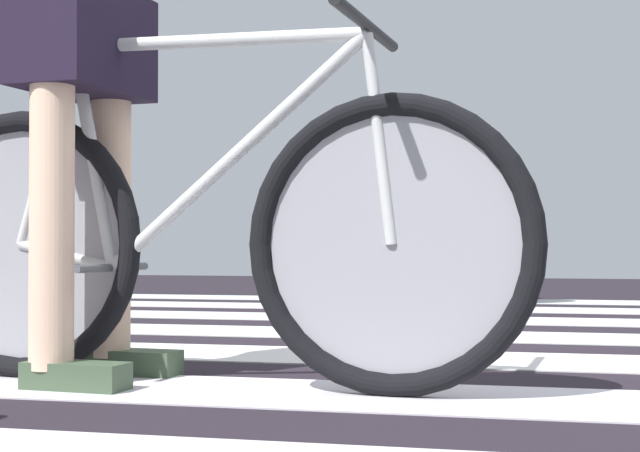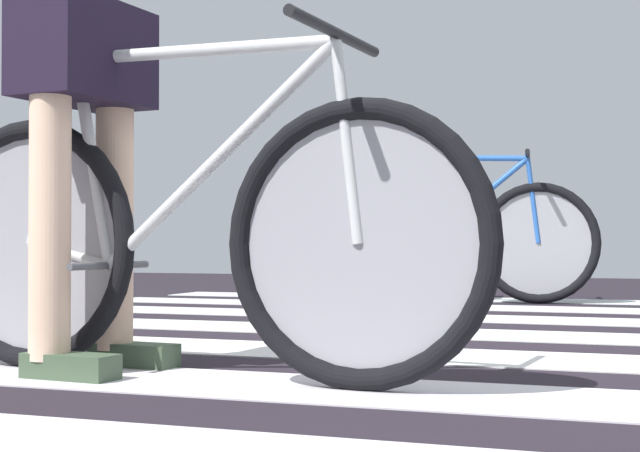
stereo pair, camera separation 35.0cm
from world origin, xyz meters
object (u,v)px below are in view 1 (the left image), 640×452
object	(u,v)px
bicycle_1_of_2	(192,233)
cyclist_2_of_2	(346,198)
cyclist_1_of_2	(85,126)
bicycle_2_of_2	(397,239)

from	to	relation	value
bicycle_1_of_2	cyclist_2_of_2	world-z (taller)	cyclist_2_of_2
cyclist_1_of_2	cyclist_2_of_2	bearing A→B (deg)	94.85
cyclist_1_of_2	bicycle_1_of_2	bearing A→B (deg)	-0.00
bicycle_2_of_2	cyclist_2_of_2	size ratio (longest dim) A/B	1.78
cyclist_2_of_2	bicycle_2_of_2	bearing A→B (deg)	0.00
bicycle_1_of_2	bicycle_2_of_2	xyz separation A→B (m)	(0.02, 3.41, 0.00)
cyclist_1_of_2	cyclist_2_of_2	size ratio (longest dim) A/B	1.06
bicycle_2_of_2	cyclist_2_of_2	xyz separation A→B (m)	(-0.31, -0.04, 0.24)
bicycle_2_of_2	cyclist_2_of_2	distance (m)	0.40
bicycle_2_of_2	cyclist_2_of_2	bearing A→B (deg)	-180.00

